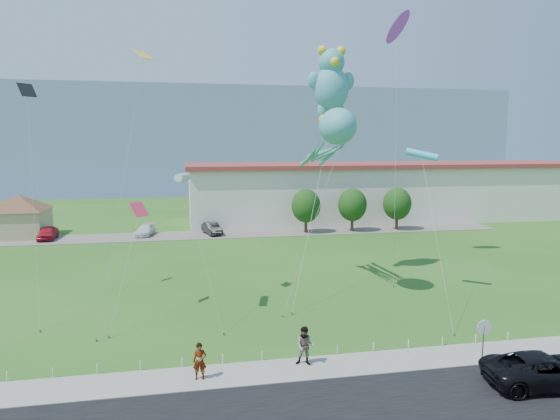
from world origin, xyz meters
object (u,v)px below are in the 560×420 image
Objects in this scene: pavilion at (19,212)px; warehouse at (394,190)px; stop_sign at (484,332)px; octopus_kite at (332,137)px; pedestrian_left at (200,361)px; parked_car_red at (48,233)px; pedestrian_right at (305,346)px; teddy_bear_kite at (331,83)px; parked_car_black at (212,228)px; parked_car_white at (145,230)px; suv at (545,370)px.

warehouse is (50.00, 6.00, 1.10)m from pavilion.
octopus_kite is at bearing 106.12° from stop_sign.
pedestrian_left is 0.39× the size of parked_car_red.
pedestrian_right is 0.14× the size of octopus_kite.
warehouse is 37.56m from teddy_bear_kite.
parked_car_red is 1.03× the size of parked_car_black.
pavilion is 3.68× the size of stop_sign.
teddy_bear_kite reaches higher than pedestrian_right.
parked_car_black is at bearing 105.64° from stop_sign.
pedestrian_left is 0.40× the size of parked_car_white.
octopus_kite is (4.70, 11.37, 10.36)m from pedestrian_right.
octopus_kite is (25.96, -26.39, 10.61)m from parked_car_red.
suv is at bearing -54.72° from stop_sign.
octopus_kite is at bearing -88.70° from parked_car_black.
pedestrian_right is at bearing -112.47° from octopus_kite.
pavilion is at bearing 143.25° from parked_car_red.
suv is 2.78× the size of pedestrian_right.
octopus_kite reaches higher than pavilion.
warehouse is at bearing 71.10° from stop_sign.
stop_sign is at bearing -88.46° from parked_car_black.
pavilion is 56.73m from suv.
parked_car_red is at bearing 134.53° from octopus_kite.
suv is 15.71m from pedestrian_left.
suv is 3.10× the size of pedestrian_left.
parked_car_red reaches higher than parked_car_black.
teddy_bear_kite is (27.25, -21.60, 14.94)m from parked_car_red.
octopus_kite is at bearing 25.70° from suv.
pedestrian_right is (5.17, 0.55, 0.10)m from pedestrian_left.
suv is 1.22× the size of parked_car_red.
pavilion is 42.36m from octopus_kite.
parked_car_red is (3.73, -2.62, -2.21)m from pavilion.
parked_car_white is at bearing 32.19° from suv.
octopus_kite is at bearing -105.08° from teddy_bear_kite.
pedestrian_left is at bearing 83.26° from suv.
pedestrian_left reaches higher than suv.
teddy_bear_kite is at bearing -39.99° from parked_car_red.
pedestrian_left is 24.95m from teddy_bear_kite.
pedestrian_right is 16.08m from octopus_kite.
teddy_bear_kite reaches higher than warehouse.
pedestrian_right reaches higher than parked_car_black.
parked_car_white is (-18.91, 40.13, -1.18)m from stop_sign.
stop_sign reaches higher than pedestrian_left.
teddy_bear_kite is at bearing -42.90° from parked_car_white.
warehouse reaches higher than parked_car_white.
pedestrian_left is at bearing -64.17° from pavilion.
pedestrian_left is 0.90× the size of pedestrian_right.
stop_sign is 44.38m from parked_car_white.
parked_car_white is (-10.39, 38.31, -0.38)m from pedestrian_right.
stop_sign is (33.50, -42.21, -1.15)m from pavilion.
parked_car_black is 0.32× the size of octopus_kite.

